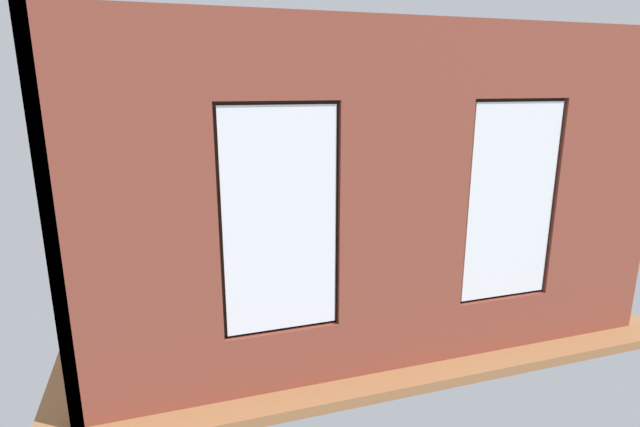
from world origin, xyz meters
TOP-DOWN VIEW (x-y plane):
  - ground_plane at (0.00, 0.00)m, footprint 6.29×5.50m
  - brick_wall_with_windows at (-0.00, 2.37)m, footprint 5.69×0.30m
  - white_wall_right at (2.79, 0.20)m, footprint 0.10×4.50m
  - couch_by_window at (0.26, 1.72)m, footprint 1.90×0.87m
  - couch_left at (-2.14, 0.38)m, footprint 0.97×1.78m
  - coffee_table at (0.45, 0.11)m, footprint 1.56×0.82m
  - cup_ceramic at (0.02, -0.03)m, footprint 0.08×0.08m
  - candle_jar at (0.33, 0.23)m, footprint 0.08×0.08m
  - remote_gray at (0.92, 0.23)m, footprint 0.07×0.18m
  - media_console at (2.49, 0.21)m, footprint 1.14×0.42m
  - tv_flatscreen at (2.49, 0.21)m, footprint 1.05×0.20m
  - papasan_chair at (0.62, -1.68)m, footprint 1.01×1.01m
  - potted_plant_mid_room_small at (-0.98, -1.05)m, footprint 0.31×0.31m
  - potted_plant_corner_near_left at (-2.29, -1.75)m, footprint 0.50×0.50m
  - potted_plant_corner_far_left at (-2.29, 1.81)m, footprint 0.97×0.91m
  - potted_plant_by_left_couch at (-1.74, -0.93)m, footprint 0.24×0.24m
  - potted_plant_between_couches at (-1.13, 1.68)m, footprint 1.10×0.98m

SIDE VIEW (x-z plane):
  - ground_plane at x=0.00m, z-range -0.10..0.00m
  - media_console at x=2.49m, z-range 0.00..0.52m
  - potted_plant_by_left_couch at x=-1.74m, z-range 0.06..0.53m
  - potted_plant_mid_room_small at x=-0.98m, z-range 0.08..0.58m
  - couch_by_window at x=0.26m, z-range -0.07..0.73m
  - couch_left at x=-2.14m, z-range -0.07..0.73m
  - coffee_table at x=0.45m, z-range 0.18..0.64m
  - papasan_chair at x=0.62m, z-range 0.10..0.76m
  - remote_gray at x=0.92m, z-range 0.46..0.48m
  - cup_ceramic at x=0.02m, z-range 0.46..0.56m
  - candle_jar at x=0.33m, z-range 0.46..0.57m
  - potted_plant_corner_far_left at x=-2.29m, z-range -0.01..1.13m
  - potted_plant_corner_near_left at x=-2.29m, z-range 0.11..1.03m
  - potted_plant_between_couches at x=-1.13m, z-range 0.14..1.47m
  - tv_flatscreen at x=2.49m, z-range 0.52..1.24m
  - brick_wall_with_windows at x=0.00m, z-range -0.01..3.14m
  - white_wall_right at x=2.79m, z-range 0.00..3.16m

